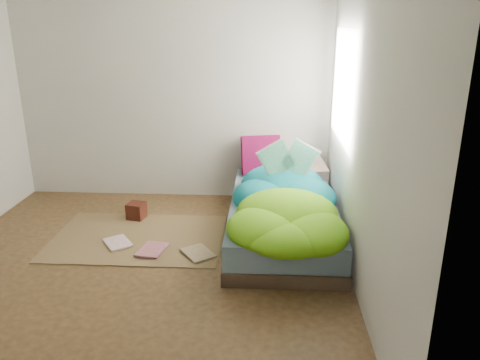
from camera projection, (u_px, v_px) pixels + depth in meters
The scene contains 12 objects.
ground at pixel (139, 267), 3.92m from camera, with size 3.50×3.50×0.00m, color #412919.
room_walls at pixel (125, 69), 3.41m from camera, with size 3.54×3.54×2.62m.
bed at pixel (282, 218), 4.48m from camera, with size 1.00×2.00×0.34m.
duvet at pixel (284, 193), 4.17m from camera, with size 0.96×1.84×0.34m, color navy, non-canonical shape.
rug at pixel (138, 238), 4.45m from camera, with size 1.60×1.10×0.01m, color brown.
pillow_floral at pixel (297, 170), 5.14m from camera, with size 0.61×0.38×0.14m, color white.
pillow_magenta at pixel (261, 155), 5.18m from camera, with size 0.43×0.13×0.43m, color #46042B.
open_book at pixel (289, 149), 4.39m from camera, with size 0.47×0.10×0.29m, color #2E802A, non-canonical shape.
wooden_box at pixel (136, 211), 4.85m from camera, with size 0.17×0.17×0.17m, color #360F0C.
floor_book_a at pixel (107, 246), 4.25m from camera, with size 0.21×0.28×0.02m, color silver.
floor_book_b at pixel (141, 249), 4.19m from camera, with size 0.22×0.29×0.03m, color #C06F7F.
floor_book_c at pixel (187, 256), 4.05m from camera, with size 0.22×0.30×0.02m, color tan.
Camera 1 is at (1.05, -3.42, 1.96)m, focal length 35.00 mm.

